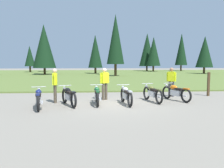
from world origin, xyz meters
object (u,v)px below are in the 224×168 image
object	(u,v)px
motorcycle_navy	(39,98)
rider_near_row_end	(171,80)
motorcycle_olive	(152,93)
rider_with_back_turned	(105,82)
motorcycle_orange	(176,92)
motorcycle_silver	(126,95)
rider_checking_bike	(55,83)
trail_marker_post	(208,84)
motorcycle_british_green	(97,95)
motorcycle_black	(69,96)

from	to	relation	value
motorcycle_navy	rider_near_row_end	xyz separation A→B (m)	(6.79, 2.97, 0.51)
motorcycle_olive	rider_with_back_turned	size ratio (longest dim) A/B	1.24
motorcycle_orange	motorcycle_navy	bearing A→B (deg)	-167.17
motorcycle_silver	motorcycle_orange	bearing A→B (deg)	16.92
motorcycle_olive	rider_near_row_end	size ratio (longest dim) A/B	1.24
motorcycle_olive	rider_checking_bike	xyz separation A→B (m)	(-4.80, 0.06, 0.51)
rider_near_row_end	trail_marker_post	distance (m)	2.27
motorcycle_olive	trail_marker_post	size ratio (longest dim) A/B	1.49
motorcycle_navy	motorcycle_british_green	bearing A→B (deg)	17.18
motorcycle_navy	motorcycle_orange	size ratio (longest dim) A/B	1.05
rider_checking_bike	motorcycle_silver	bearing A→B (deg)	-11.12
rider_with_back_turned	motorcycle_olive	bearing A→B (deg)	-18.45
motorcycle_orange	motorcycle_british_green	bearing A→B (deg)	-169.94
rider_near_row_end	rider_checking_bike	distance (m)	6.53
motorcycle_british_green	motorcycle_olive	xyz separation A→B (m)	(2.77, 0.51, 0.00)
motorcycle_silver	motorcycle_black	bearing A→B (deg)	-177.85
motorcycle_orange	trail_marker_post	size ratio (longest dim) A/B	1.41
motorcycle_olive	rider_checking_bike	world-z (taller)	rider_checking_bike
motorcycle_navy	motorcycle_silver	size ratio (longest dim) A/B	0.99
motorcycle_black	trail_marker_post	size ratio (longest dim) A/B	1.41
motorcycle_black	rider_checking_bike	world-z (taller)	rider_checking_bike
motorcycle_navy	motorcycle_british_green	xyz separation A→B (m)	(2.50, 0.77, 0.00)
motorcycle_navy	rider_with_back_turned	xyz separation A→B (m)	(2.91, 2.07, 0.51)
motorcycle_silver	rider_near_row_end	distance (m)	3.76
motorcycle_british_green	rider_near_row_end	world-z (taller)	rider_near_row_end
motorcycle_silver	rider_with_back_turned	distance (m)	1.76
rider_with_back_turned	trail_marker_post	xyz separation A→B (m)	(6.14, 0.96, -0.25)
motorcycle_orange	rider_near_row_end	distance (m)	1.59
motorcycle_olive	rider_near_row_end	distance (m)	2.33
motorcycle_navy	motorcycle_british_green	size ratio (longest dim) A/B	0.99
motorcycle_black	motorcycle_british_green	world-z (taller)	same
rider_with_back_turned	rider_checking_bike	distance (m)	2.55
motorcycle_olive	rider_checking_bike	size ratio (longest dim) A/B	1.24
motorcycle_silver	rider_near_row_end	world-z (taller)	rider_near_row_end
motorcycle_british_green	motorcycle_olive	size ratio (longest dim) A/B	1.01
motorcycle_olive	trail_marker_post	bearing A→B (deg)	24.78
motorcycle_orange	rider_checking_bike	distance (m)	6.10
motorcycle_black	motorcycle_orange	size ratio (longest dim) A/B	1.00
motorcycle_olive	rider_near_row_end	world-z (taller)	rider_near_row_end
motorcycle_silver	motorcycle_orange	world-z (taller)	same
rider_with_back_turned	rider_near_row_end	world-z (taller)	same
motorcycle_british_green	motorcycle_silver	distance (m)	1.37
rider_with_back_turned	rider_checking_bike	xyz separation A→B (m)	(-2.44, -0.73, 0.00)
rider_with_back_turned	rider_near_row_end	distance (m)	3.99
motorcycle_silver	rider_with_back_turned	xyz separation A→B (m)	(-0.95, 1.39, 0.51)
motorcycle_orange	rider_near_row_end	world-z (taller)	rider_near_row_end
motorcycle_navy	motorcycle_olive	bearing A→B (deg)	13.70
motorcycle_silver	rider_with_back_turned	world-z (taller)	rider_with_back_turned
motorcycle_olive	trail_marker_post	xyz separation A→B (m)	(3.79, 1.75, 0.26)
motorcycle_british_green	rider_checking_bike	world-z (taller)	rider_checking_bike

